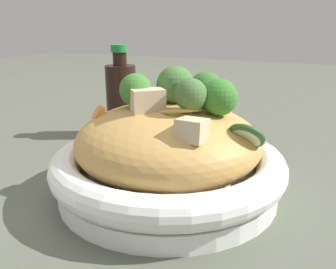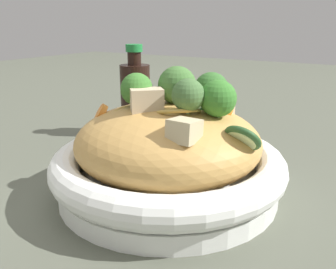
{
  "view_description": "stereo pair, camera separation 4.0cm",
  "coord_description": "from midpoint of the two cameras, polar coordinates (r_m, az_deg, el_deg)",
  "views": [
    {
      "loc": [
        0.17,
        -0.35,
        0.19
      ],
      "look_at": [
        0.0,
        0.0,
        0.07
      ],
      "focal_mm": 38.2,
      "sensor_mm": 36.0,
      "label": 1
    },
    {
      "loc": [
        0.2,
        -0.33,
        0.19
      ],
      "look_at": [
        0.0,
        0.0,
        0.07
      ],
      "focal_mm": 38.2,
      "sensor_mm": 36.0,
      "label": 2
    }
  ],
  "objects": [
    {
      "name": "broccoli_florets",
      "position": [
        0.41,
        0.4,
        6.89
      ],
      "size": [
        0.14,
        0.14,
        0.06
      ],
      "color": "#9AB177",
      "rests_on": "serving_bowl"
    },
    {
      "name": "carrot_coins",
      "position": [
        0.41,
        -4.73,
        4.07
      ],
      "size": [
        0.16,
        0.09,
        0.03
      ],
      "color": "orange",
      "rests_on": "serving_bowl"
    },
    {
      "name": "soy_sauce_bottle",
      "position": [
        0.63,
        -9.3,
        5.71
      ],
      "size": [
        0.05,
        0.05,
        0.16
      ],
      "color": "black",
      "rests_on": "ground_plane"
    },
    {
      "name": "serving_bowl",
      "position": [
        0.42,
        -2.77,
        -5.69
      ],
      "size": [
        0.27,
        0.27,
        0.05
      ],
      "color": "white",
      "rests_on": "ground_plane"
    },
    {
      "name": "noodle_heap",
      "position": [
        0.41,
        -2.87,
        -1.17
      ],
      "size": [
        0.21,
        0.21,
        0.09
      ],
      "color": "tan",
      "rests_on": "serving_bowl"
    },
    {
      "name": "zucchini_slices",
      "position": [
        0.4,
        4.84,
        3.35
      ],
      "size": [
        0.11,
        0.12,
        0.05
      ],
      "color": "beige",
      "rests_on": "serving_bowl"
    },
    {
      "name": "chicken_chunks",
      "position": [
        0.39,
        -0.08,
        4.42
      ],
      "size": [
        0.1,
        0.14,
        0.04
      ],
      "color": "beige",
      "rests_on": "serving_bowl"
    },
    {
      "name": "ground_plane",
      "position": [
        0.43,
        -2.72,
        -9.1
      ],
      "size": [
        3.0,
        3.0,
        0.0
      ],
      "primitive_type": "plane",
      "color": "#515548"
    }
  ]
}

